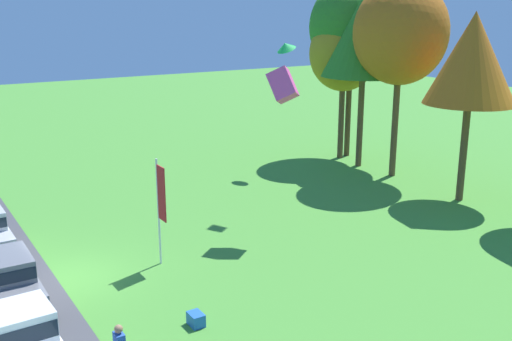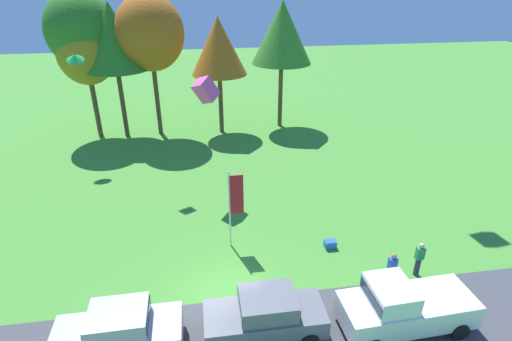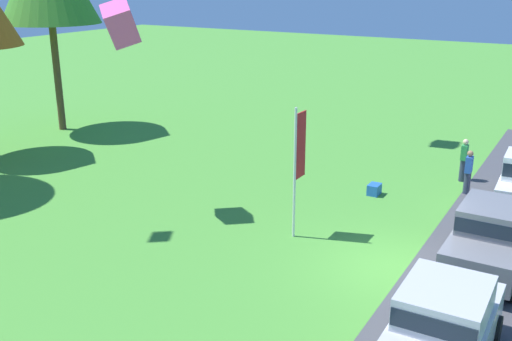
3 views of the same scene
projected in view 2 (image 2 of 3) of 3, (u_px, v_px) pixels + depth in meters
name	position (u px, v px, depth m)	size (l,w,h in m)	color
ground_plane	(226.00, 294.00, 16.79)	(120.00, 120.00, 0.00)	#478E33
car_sedan_near_entrance	(119.00, 330.00, 13.82)	(4.41, 1.98, 1.84)	#B7B7BC
car_sedan_by_flagpole	(266.00, 314.00, 14.48)	(4.41, 1.98, 1.84)	slate
car_pickup_mid_row	(403.00, 306.00, 14.75)	(5.07, 2.20, 2.14)	white
person_watching_sky	(419.00, 259.00, 17.51)	(0.36, 0.24, 1.71)	#2D334C
person_beside_suv	(391.00, 270.00, 16.89)	(0.36, 0.24, 1.71)	#2D334C
tree_lone_near	(81.00, 31.00, 30.01)	(5.26, 5.26, 11.09)	brown
tree_right_of_center	(86.00, 54.00, 30.10)	(4.25, 4.25, 8.96)	brown
tree_far_right	(112.00, 37.00, 29.52)	(4.89, 4.89, 10.33)	brown
tree_left_of_center	(150.00, 33.00, 29.96)	(5.15, 5.15, 10.87)	brown
tree_center_back	(218.00, 46.00, 30.79)	(4.37, 4.37, 9.22)	brown
tree_far_left	(282.00, 33.00, 31.76)	(4.87, 4.87, 10.29)	brown
flag_banner	(234.00, 200.00, 18.68)	(0.71, 0.08, 4.09)	silver
cooler_box	(330.00, 244.00, 19.57)	(0.56, 0.40, 0.40)	blue
kite_delta_near_flag	(75.00, 57.00, 25.77)	(1.10, 1.10, 0.40)	green
kite_box_over_trees	(206.00, 90.00, 22.18)	(0.87, 0.87, 1.21)	#EA4C9E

